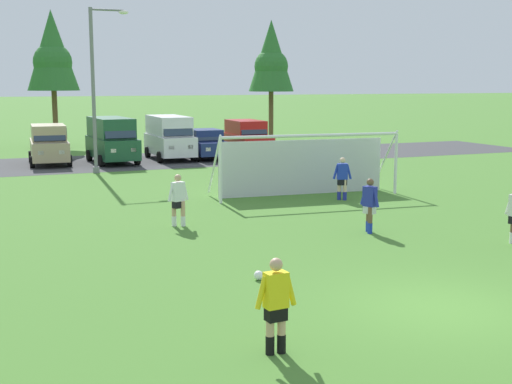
% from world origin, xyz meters
% --- Properties ---
extents(ground_plane, '(400.00, 400.00, 0.00)m').
position_xyz_m(ground_plane, '(0.00, 15.00, 0.00)').
color(ground_plane, '#477A2D').
extents(parking_lot_strip, '(52.00, 8.40, 0.01)m').
position_xyz_m(parking_lot_strip, '(0.00, 27.95, 0.00)').
color(parking_lot_strip, '#3D3D3F').
rests_on(parking_lot_strip, ground).
extents(soccer_ball, '(0.22, 0.22, 0.22)m').
position_xyz_m(soccer_ball, '(-2.63, 3.25, 0.11)').
color(soccer_ball, white).
rests_on(soccer_ball, ground).
extents(soccer_goal, '(7.55, 2.51, 2.57)m').
position_xyz_m(soccer_goal, '(3.67, 13.60, 1.29)').
color(soccer_goal, white).
rests_on(soccer_goal, ground).
extents(referee, '(0.74, 0.27, 1.64)m').
position_xyz_m(referee, '(-4.02, -0.83, 0.82)').
color(referee, tan).
rests_on(referee, ground).
extents(player_striker_near, '(0.37, 0.74, 1.64)m').
position_xyz_m(player_striker_near, '(2.38, 6.62, 0.82)').
color(player_striker_near, brown).
rests_on(player_striker_near, ground).
extents(player_defender_far, '(0.70, 0.37, 1.64)m').
position_xyz_m(player_defender_far, '(4.50, 12.00, 0.82)').
color(player_defender_far, beige).
rests_on(player_defender_far, ground).
extents(player_winger_left, '(0.74, 0.36, 1.64)m').
position_xyz_m(player_winger_left, '(-2.65, 9.71, 0.82)').
color(player_winger_left, tan).
rests_on(player_winger_left, ground).
extents(parked_car_slot_far_left, '(2.33, 4.70, 2.16)m').
position_xyz_m(parked_car_slot_far_left, '(-4.61, 28.32, 1.11)').
color(parked_car_slot_far_left, tan).
rests_on(parked_car_slot_far_left, ground).
extents(parked_car_slot_left, '(2.40, 4.90, 2.52)m').
position_xyz_m(parked_car_slot_left, '(-1.29, 27.66, 1.34)').
color(parked_car_slot_left, '#194C2D').
rests_on(parked_car_slot_left, ground).
extents(parked_car_slot_center_left, '(2.23, 4.82, 2.52)m').
position_xyz_m(parked_car_slot_center_left, '(2.16, 28.18, 1.34)').
color(parked_car_slot_center_left, silver).
rests_on(parked_car_slot_center_left, ground).
extents(parked_car_slot_center, '(2.13, 4.25, 1.72)m').
position_xyz_m(parked_car_slot_center, '(4.24, 27.75, 0.88)').
color(parked_car_slot_center, navy).
rests_on(parked_car_slot_center, ground).
extents(parked_car_slot_center_right, '(2.24, 4.65, 2.16)m').
position_xyz_m(parked_car_slot_center_right, '(7.08, 28.39, 1.11)').
color(parked_car_slot_center_right, red).
rests_on(parked_car_slot_center_right, ground).
extents(tree_mid_left, '(3.51, 3.51, 9.35)m').
position_xyz_m(tree_mid_left, '(-3.07, 38.81, 6.42)').
color(tree_mid_left, brown).
rests_on(tree_mid_left, ground).
extents(tree_center_back, '(3.40, 3.40, 9.07)m').
position_xyz_m(tree_center_back, '(12.62, 37.28, 6.22)').
color(tree_center_back, brown).
rests_on(tree_center_back, ground).
extents(street_lamp, '(2.00, 0.32, 8.03)m').
position_xyz_m(street_lamp, '(-2.70, 23.66, 4.15)').
color(street_lamp, slate).
rests_on(street_lamp, ground).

